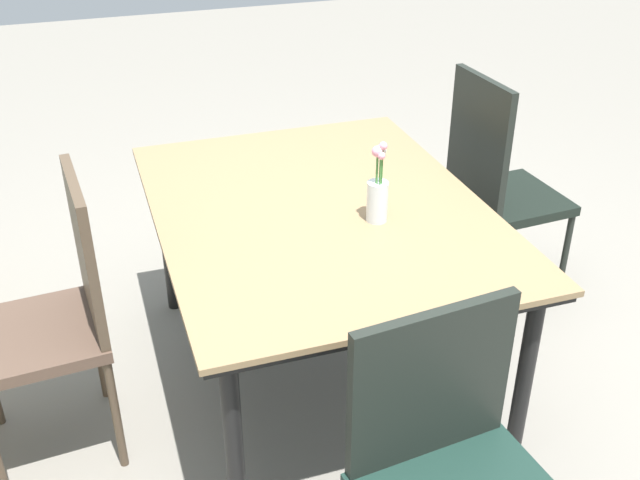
% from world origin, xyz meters
% --- Properties ---
extents(ground_plane, '(12.00, 12.00, 0.00)m').
position_xyz_m(ground_plane, '(0.00, 0.00, 0.00)').
color(ground_plane, gray).
extents(dining_table, '(1.42, 1.08, 0.72)m').
position_xyz_m(dining_table, '(0.09, 0.04, 0.66)').
color(dining_table, '#8C704C').
rests_on(dining_table, ground).
extents(chair_far_side, '(0.43, 0.43, 0.96)m').
position_xyz_m(chair_far_side, '(0.04, 0.91, 0.54)').
color(chair_far_side, brown).
rests_on(chair_far_side, ground).
extents(chair_near_right, '(0.43, 0.43, 0.99)m').
position_xyz_m(chair_near_right, '(0.41, -0.83, 0.54)').
color(chair_near_right, black).
rests_on(chair_near_right, ground).
extents(chair_end_left, '(0.50, 0.50, 0.91)m').
position_xyz_m(chair_end_left, '(-0.95, 0.04, 0.52)').
color(chair_end_left, '#183029').
rests_on(chair_end_left, ground).
extents(flower_vase, '(0.07, 0.07, 0.28)m').
position_xyz_m(flower_vase, '(-0.05, -0.11, 0.82)').
color(flower_vase, silver).
rests_on(flower_vase, dining_table).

